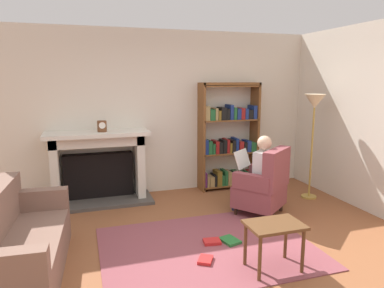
{
  "coord_description": "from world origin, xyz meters",
  "views": [
    {
      "loc": [
        -1.3,
        -3.22,
        1.92
      ],
      "look_at": [
        0.1,
        1.2,
        1.05
      ],
      "focal_mm": 32.83,
      "sensor_mm": 36.0,
      "label": 1
    }
  ],
  "objects_px": {
    "fireplace": "(99,165)",
    "floor_lamp": "(314,111)",
    "side_table": "(274,231)",
    "sofa_floral": "(17,246)",
    "mantel_clock": "(102,126)",
    "seated_reader": "(257,171)",
    "bookshelf": "(228,139)",
    "armchair_reading": "(264,186)"
  },
  "relations": [
    {
      "from": "fireplace",
      "to": "floor_lamp",
      "type": "relative_size",
      "value": 0.95
    },
    {
      "from": "side_table",
      "to": "floor_lamp",
      "type": "xyz_separation_m",
      "value": [
        1.7,
        1.77,
        1.01
      ]
    },
    {
      "from": "armchair_reading",
      "to": "fireplace",
      "type": "bearing_deg",
      "value": -68.56
    },
    {
      "from": "fireplace",
      "to": "armchair_reading",
      "type": "bearing_deg",
      "value": -30.25
    },
    {
      "from": "fireplace",
      "to": "bookshelf",
      "type": "xyz_separation_m",
      "value": [
        2.21,
        0.03,
        0.28
      ]
    },
    {
      "from": "fireplace",
      "to": "bookshelf",
      "type": "height_order",
      "value": "bookshelf"
    },
    {
      "from": "bookshelf",
      "to": "side_table",
      "type": "distance_m",
      "value": 2.79
    },
    {
      "from": "mantel_clock",
      "to": "seated_reader",
      "type": "xyz_separation_m",
      "value": [
        2.05,
        -1.09,
        -0.59
      ]
    },
    {
      "from": "bookshelf",
      "to": "seated_reader",
      "type": "distance_m",
      "value": 1.25
    },
    {
      "from": "fireplace",
      "to": "floor_lamp",
      "type": "xyz_separation_m",
      "value": [
        3.26,
        -0.87,
        0.83
      ]
    },
    {
      "from": "armchair_reading",
      "to": "floor_lamp",
      "type": "bearing_deg",
      "value": 162.74
    },
    {
      "from": "sofa_floral",
      "to": "seated_reader",
      "type": "bearing_deg",
      "value": -71.37
    },
    {
      "from": "side_table",
      "to": "seated_reader",
      "type": "bearing_deg",
      "value": 68.77
    },
    {
      "from": "side_table",
      "to": "fireplace",
      "type": "bearing_deg",
      "value": 120.63
    },
    {
      "from": "bookshelf",
      "to": "sofa_floral",
      "type": "height_order",
      "value": "bookshelf"
    },
    {
      "from": "mantel_clock",
      "to": "bookshelf",
      "type": "bearing_deg",
      "value": 3.64
    },
    {
      "from": "fireplace",
      "to": "armchair_reading",
      "type": "relative_size",
      "value": 1.64
    },
    {
      "from": "mantel_clock",
      "to": "bookshelf",
      "type": "xyz_separation_m",
      "value": [
        2.14,
        0.14,
        -0.34
      ]
    },
    {
      "from": "seated_reader",
      "to": "floor_lamp",
      "type": "bearing_deg",
      "value": 157.3
    },
    {
      "from": "floor_lamp",
      "to": "fireplace",
      "type": "bearing_deg",
      "value": 165.06
    },
    {
      "from": "bookshelf",
      "to": "seated_reader",
      "type": "bearing_deg",
      "value": -94.09
    },
    {
      "from": "sofa_floral",
      "to": "side_table",
      "type": "xyz_separation_m",
      "value": [
        2.44,
        -0.64,
        0.09
      ]
    },
    {
      "from": "bookshelf",
      "to": "mantel_clock",
      "type": "bearing_deg",
      "value": -176.36
    },
    {
      "from": "fireplace",
      "to": "floor_lamp",
      "type": "bearing_deg",
      "value": -14.94
    },
    {
      "from": "sofa_floral",
      "to": "bookshelf",
      "type": "bearing_deg",
      "value": -53.11
    },
    {
      "from": "fireplace",
      "to": "bookshelf",
      "type": "relative_size",
      "value": 0.86
    },
    {
      "from": "mantel_clock",
      "to": "sofa_floral",
      "type": "distance_m",
      "value": 2.3
    },
    {
      "from": "fireplace",
      "to": "seated_reader",
      "type": "relative_size",
      "value": 1.39
    },
    {
      "from": "armchair_reading",
      "to": "mantel_clock",
      "type": "bearing_deg",
      "value": -67.34
    },
    {
      "from": "seated_reader",
      "to": "floor_lamp",
      "type": "xyz_separation_m",
      "value": [
        1.14,
        0.32,
        0.8
      ]
    },
    {
      "from": "mantel_clock",
      "to": "floor_lamp",
      "type": "bearing_deg",
      "value": -13.54
    },
    {
      "from": "fireplace",
      "to": "mantel_clock",
      "type": "distance_m",
      "value": 0.63
    },
    {
      "from": "mantel_clock",
      "to": "seated_reader",
      "type": "height_order",
      "value": "mantel_clock"
    },
    {
      "from": "floor_lamp",
      "to": "bookshelf",
      "type": "bearing_deg",
      "value": 139.35
    },
    {
      "from": "sofa_floral",
      "to": "mantel_clock",
      "type": "bearing_deg",
      "value": -23.14
    },
    {
      "from": "fireplace",
      "to": "side_table",
      "type": "xyz_separation_m",
      "value": [
        1.56,
        -2.64,
        -0.18
      ]
    },
    {
      "from": "bookshelf",
      "to": "sofa_floral",
      "type": "bearing_deg",
      "value": -146.76
    },
    {
      "from": "bookshelf",
      "to": "floor_lamp",
      "type": "bearing_deg",
      "value": -40.65
    },
    {
      "from": "bookshelf",
      "to": "sofa_floral",
      "type": "relative_size",
      "value": 1.06
    },
    {
      "from": "armchair_reading",
      "to": "sofa_floral",
      "type": "xyz_separation_m",
      "value": [
        -3.08,
        -0.71,
        -0.1
      ]
    },
    {
      "from": "armchair_reading",
      "to": "side_table",
      "type": "xyz_separation_m",
      "value": [
        -0.64,
        -1.36,
        -0.01
      ]
    },
    {
      "from": "mantel_clock",
      "to": "side_table",
      "type": "xyz_separation_m",
      "value": [
        1.49,
        -2.53,
        -0.79
      ]
    }
  ]
}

